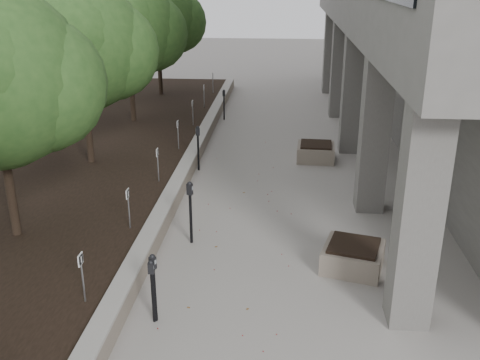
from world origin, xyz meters
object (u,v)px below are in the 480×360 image
(crabapple_tree_5, at_px, (158,36))
(parking_meter_2, at_px, (154,288))
(crabapple_tree_4, at_px, (129,50))
(parking_meter_4, at_px, (198,148))
(crabapple_tree_3, at_px, (83,73))
(parking_meter_1, at_px, (153,291))
(planter_back, at_px, (316,152))
(parking_meter_3, at_px, (191,212))
(parking_meter_5, at_px, (224,105))
(planter_front, at_px, (353,256))

(crabapple_tree_5, distance_m, parking_meter_2, 17.96)
(parking_meter_2, bearing_deg, crabapple_tree_4, 126.16)
(crabapple_tree_5, distance_m, parking_meter_4, 10.23)
(crabapple_tree_3, height_order, parking_meter_1, crabapple_tree_3)
(crabapple_tree_3, xyz_separation_m, parking_meter_4, (3.25, 0.60, -2.40))
(planter_back, bearing_deg, parking_meter_2, -109.50)
(parking_meter_1, height_order, parking_meter_4, parking_meter_4)
(crabapple_tree_4, distance_m, parking_meter_3, 10.36)
(crabapple_tree_3, relative_size, crabapple_tree_4, 1.00)
(parking_meter_2, distance_m, parking_meter_5, 14.35)
(crabapple_tree_5, relative_size, planter_front, 4.52)
(parking_meter_1, bearing_deg, planter_back, 68.68)
(crabapple_tree_5, bearing_deg, parking_meter_2, -78.01)
(parking_meter_2, xyz_separation_m, planter_back, (3.30, 9.33, -0.39))
(crabapple_tree_5, relative_size, parking_meter_2, 4.02)
(planter_front, xyz_separation_m, planter_back, (-0.45, 7.13, 0.00))
(parking_meter_2, bearing_deg, parking_meter_1, -107.71)
(crabapple_tree_5, height_order, parking_meter_3, crabapple_tree_5)
(parking_meter_2, relative_size, parking_meter_4, 0.94)
(crabapple_tree_5, xyz_separation_m, parking_meter_1, (3.67, -17.43, -2.49))
(parking_meter_4, bearing_deg, crabapple_tree_5, 94.07)
(parking_meter_1, height_order, planter_back, parking_meter_1)
(parking_meter_4, bearing_deg, parking_meter_5, 73.87)
(parking_meter_4, bearing_deg, planter_front, -69.19)
(crabapple_tree_5, bearing_deg, parking_meter_1, -78.11)
(crabapple_tree_5, height_order, parking_meter_1, crabapple_tree_5)
(parking_meter_2, bearing_deg, planter_front, 49.89)
(parking_meter_1, xyz_separation_m, parking_meter_2, (0.03, 0.03, 0.05))
(planter_back, bearing_deg, parking_meter_5, 125.83)
(parking_meter_5, bearing_deg, crabapple_tree_5, 140.44)
(planter_front, bearing_deg, planter_back, 93.58)
(crabapple_tree_3, xyz_separation_m, parking_meter_5, (3.37, 6.94, -2.48))
(parking_meter_4, xyz_separation_m, planter_back, (3.75, 1.32, -0.44))
(crabapple_tree_3, bearing_deg, planter_back, 15.39)
(crabapple_tree_5, relative_size, parking_meter_1, 4.34)
(crabapple_tree_4, distance_m, parking_meter_2, 13.17)
(crabapple_tree_5, relative_size, planter_back, 4.47)
(crabapple_tree_4, xyz_separation_m, crabapple_tree_5, (0.00, 5.00, 0.00))
(parking_meter_3, xyz_separation_m, planter_front, (3.61, -0.87, -0.48))
(parking_meter_1, bearing_deg, crabapple_tree_3, 114.53)
(crabapple_tree_3, distance_m, crabapple_tree_4, 5.00)
(crabapple_tree_3, bearing_deg, parking_meter_5, 64.08)
(parking_meter_5, xyz_separation_m, planter_front, (4.07, -12.15, -0.36))
(parking_meter_2, bearing_deg, parking_meter_5, 110.85)
(crabapple_tree_4, xyz_separation_m, planter_front, (7.44, -10.21, -2.84))
(crabapple_tree_3, xyz_separation_m, parking_meter_3, (3.84, -4.33, -2.36))
(crabapple_tree_5, distance_m, planter_back, 11.05)
(parking_meter_1, xyz_separation_m, parking_meter_3, (0.17, 3.10, 0.14))
(crabapple_tree_3, bearing_deg, planter_front, -34.98)
(crabapple_tree_5, height_order, parking_meter_5, crabapple_tree_5)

